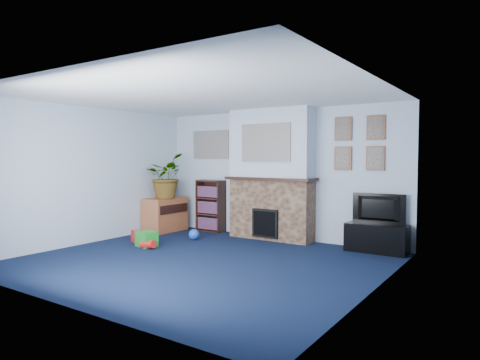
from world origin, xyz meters
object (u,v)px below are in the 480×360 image
Objects in this scene: television at (378,209)px; bookshelf at (211,207)px; sideboard at (165,214)px; tv_stand at (377,238)px.

bookshelf is at bearing -4.23° from television.
television is 4.23m from sideboard.
television is 0.80× the size of bookshelf.
television is 0.95× the size of sideboard.
tv_stand is at bearing 86.72° from television.
television is (0.00, 0.02, 0.47)m from tv_stand.
television is at bearing 90.00° from tv_stand.
television is at bearing -0.95° from bookshelf.
tv_stand is 1.09× the size of sideboard.
television reaches higher than tv_stand.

